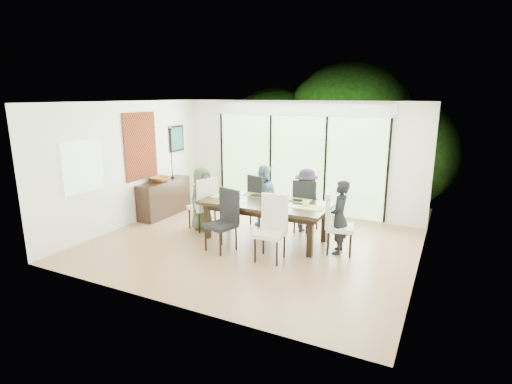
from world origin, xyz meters
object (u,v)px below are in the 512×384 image
at_px(bowl, 160,179).
at_px(chair_near_left, 221,221).
at_px(person_left_end, 202,199).
at_px(person_far_right, 306,201).
at_px(laptop, 225,198).
at_px(cup_a, 238,194).
at_px(person_right_end, 339,217).
at_px(chair_right_end, 340,223).
at_px(chair_near_right, 270,229).
at_px(vase, 269,198).
at_px(person_far_left, 263,195).
at_px(chair_far_right, 306,205).
at_px(chair_left_end, 202,203).
at_px(cup_c, 306,203).
at_px(sideboard, 164,198).
at_px(chair_far_left, 263,200).
at_px(cup_b, 270,202).
at_px(table_top, 265,203).

bearing_deg(bowl, chair_near_left, -27.28).
xyz_separation_m(person_left_end, person_far_right, (2.03, 0.83, 0.00)).
relative_size(laptop, cup_a, 2.66).
bearing_deg(person_right_end, chair_right_end, 82.58).
distance_m(chair_near_right, vase, 1.06).
xyz_separation_m(person_right_end, laptop, (-2.33, -0.10, 0.12)).
bearing_deg(chair_near_left, person_right_end, 39.59).
relative_size(person_right_end, person_far_left, 1.00).
distance_m(chair_far_right, vase, 0.98).
distance_m(chair_left_end, cup_a, 0.85).
bearing_deg(person_far_left, vase, 111.53).
height_order(chair_left_end, person_far_right, person_far_right).
distance_m(cup_a, cup_c, 1.50).
distance_m(chair_left_end, person_right_end, 2.98).
relative_size(chair_near_right, laptop, 3.33).
height_order(chair_left_end, sideboard, chair_left_end).
distance_m(vase, laptop, 0.91).
xyz_separation_m(chair_far_left, person_far_right, (1.00, -0.02, 0.10)).
bearing_deg(sideboard, bowl, -90.00).
bearing_deg(sideboard, chair_left_end, -18.45).
distance_m(chair_left_end, vase, 1.57).
distance_m(chair_near_left, person_far_left, 1.70).
relative_size(chair_left_end, person_far_left, 0.85).
distance_m(cup_b, bowl, 3.08).
relative_size(table_top, sideboard, 1.67).
relative_size(person_right_end, bowl, 3.02).
xyz_separation_m(chair_left_end, chair_far_right, (2.05, 0.85, 0.00)).
distance_m(chair_right_end, laptop, 2.36).
bearing_deg(person_right_end, cup_b, -93.12).
xyz_separation_m(chair_far_right, person_left_end, (-2.03, -0.85, 0.10)).
bearing_deg(chair_far_right, vase, 50.53).
relative_size(chair_near_left, sideboard, 0.77).
height_order(table_top, sideboard, sideboard).
bearing_deg(bowl, person_far_left, 10.75).
bearing_deg(chair_far_right, table_top, 49.63).
relative_size(chair_far_right, chair_near_right, 1.00).
xyz_separation_m(person_left_end, bowl, (-1.42, 0.37, 0.22)).
xyz_separation_m(chair_near_right, person_far_right, (0.05, 1.70, 0.10)).
height_order(chair_right_end, cup_a, chair_right_end).
distance_m(person_left_end, bowl, 1.48).
relative_size(table_top, person_far_left, 1.86).
bearing_deg(cup_c, laptop, -173.09).
height_order(person_right_end, bowl, person_right_end).
height_order(person_right_end, person_far_left, same).
distance_m(person_far_right, sideboard, 3.47).
relative_size(person_left_end, cup_a, 10.40).
height_order(person_right_end, cup_c, person_right_end).
bearing_deg(vase, chair_far_right, 57.99).
relative_size(chair_near_right, bowl, 2.58).
distance_m(chair_far_right, person_far_right, 0.10).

